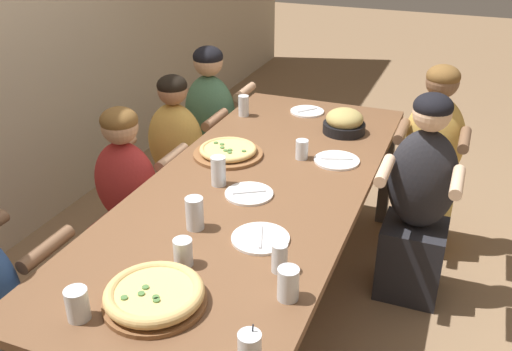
% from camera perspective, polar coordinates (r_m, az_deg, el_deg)
% --- Properties ---
extents(ground_plane, '(18.00, 18.00, 0.00)m').
position_cam_1_polar(ground_plane, '(3.20, 0.00, -13.58)').
color(ground_plane, '#896B4C').
rests_on(ground_plane, ground).
extents(dining_table, '(2.58, 1.03, 0.79)m').
position_cam_1_polar(dining_table, '(2.79, 0.00, -2.17)').
color(dining_table, brown).
rests_on(dining_table, ground).
extents(pizza_board_main, '(0.36, 0.36, 0.07)m').
position_cam_1_polar(pizza_board_main, '(2.02, -10.00, -11.76)').
color(pizza_board_main, brown).
rests_on(pizza_board_main, dining_table).
extents(pizza_board_second, '(0.37, 0.37, 0.05)m').
position_cam_1_polar(pizza_board_second, '(3.05, -2.82, 2.43)').
color(pizza_board_second, brown).
rests_on(pizza_board_second, dining_table).
extents(skillet_bowl, '(0.36, 0.25, 0.15)m').
position_cam_1_polar(skillet_bowl, '(3.37, 8.83, 5.28)').
color(skillet_bowl, black).
rests_on(skillet_bowl, dining_table).
extents(empty_plate_a, '(0.24, 0.24, 0.02)m').
position_cam_1_polar(empty_plate_a, '(2.34, 0.45, -6.30)').
color(empty_plate_a, white).
rests_on(empty_plate_a, dining_table).
extents(empty_plate_b, '(0.23, 0.23, 0.02)m').
position_cam_1_polar(empty_plate_b, '(2.66, -0.70, -1.83)').
color(empty_plate_b, white).
rests_on(empty_plate_b, dining_table).
extents(empty_plate_c, '(0.24, 0.24, 0.02)m').
position_cam_1_polar(empty_plate_c, '(3.02, 8.07, 1.51)').
color(empty_plate_c, white).
rests_on(empty_plate_c, dining_table).
extents(empty_plate_d, '(0.21, 0.21, 0.02)m').
position_cam_1_polar(empty_plate_d, '(3.68, 5.13, 6.40)').
color(empty_plate_d, white).
rests_on(empty_plate_d, dining_table).
extents(cocktail_glass_blue, '(0.07, 0.07, 0.13)m').
position_cam_1_polar(cocktail_glass_blue, '(1.79, -0.65, -16.97)').
color(cocktail_glass_blue, silver).
rests_on(cocktail_glass_blue, dining_table).
extents(drinking_glass_a, '(0.07, 0.07, 0.11)m').
position_cam_1_polar(drinking_glass_a, '(2.19, -7.30, -7.63)').
color(drinking_glass_a, silver).
rests_on(drinking_glass_a, dining_table).
extents(drinking_glass_b, '(0.07, 0.07, 0.10)m').
position_cam_1_polar(drinking_glass_b, '(3.01, 4.61, 2.62)').
color(drinking_glass_b, silver).
rests_on(drinking_glass_b, dining_table).
extents(drinking_glass_c, '(0.07, 0.07, 0.13)m').
position_cam_1_polar(drinking_glass_c, '(3.60, -1.24, 6.88)').
color(drinking_glass_c, silver).
rests_on(drinking_glass_c, dining_table).
extents(drinking_glass_d, '(0.06, 0.06, 0.12)m').
position_cam_1_polar(drinking_glass_d, '(2.14, 2.36, -8.38)').
color(drinking_glass_d, silver).
rests_on(drinking_glass_d, dining_table).
extents(drinking_glass_e, '(0.08, 0.08, 0.12)m').
position_cam_1_polar(drinking_glass_e, '(2.01, 3.23, -10.75)').
color(drinking_glass_e, silver).
rests_on(drinking_glass_e, dining_table).
extents(drinking_glass_f, '(0.07, 0.07, 0.15)m').
position_cam_1_polar(drinking_glass_f, '(2.74, -3.78, 0.30)').
color(drinking_glass_f, silver).
rests_on(drinking_glass_f, dining_table).
extents(drinking_glass_g, '(0.08, 0.08, 0.14)m').
position_cam_1_polar(drinking_glass_g, '(2.39, -6.16, -3.78)').
color(drinking_glass_g, silver).
rests_on(drinking_glass_g, dining_table).
extents(drinking_glass_h, '(0.08, 0.08, 0.11)m').
position_cam_1_polar(drinking_glass_h, '(2.02, -17.40, -12.37)').
color(drinking_glass_h, silver).
rests_on(drinking_glass_h, dining_table).
extents(diner_far_right, '(0.51, 0.40, 1.17)m').
position_cam_1_polar(diner_far_right, '(3.98, -4.50, 3.96)').
color(diner_far_right, '#477556').
rests_on(diner_far_right, ground).
extents(diner_near_midright, '(0.51, 0.40, 1.19)m').
position_cam_1_polar(diner_near_midright, '(3.17, 15.90, -3.20)').
color(diner_near_midright, '#232328').
rests_on(diner_near_midright, ground).
extents(diner_near_right, '(0.51, 0.40, 1.19)m').
position_cam_1_polar(diner_near_right, '(3.65, 16.96, 0.75)').
color(diner_near_right, gold).
rests_on(diner_near_right, ground).
extents(diner_far_center, '(0.51, 0.40, 1.10)m').
position_cam_1_polar(diner_far_center, '(3.19, -12.51, -3.44)').
color(diner_far_center, '#B22D2D').
rests_on(diner_far_center, ground).
extents(diner_far_midright, '(0.51, 0.40, 1.11)m').
position_cam_1_polar(diner_far_midright, '(3.60, -7.80, 0.62)').
color(diner_far_midright, gold).
rests_on(diner_far_midright, ground).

